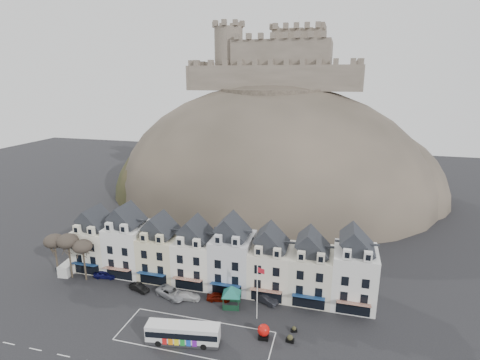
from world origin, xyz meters
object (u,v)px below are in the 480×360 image
(car_navy, at_px, (105,274))
(car_maroon, at_px, (219,297))
(bus, at_px, (183,333))
(bus_shelter, at_px, (232,290))
(white_van, at_px, (69,267))
(car_white, at_px, (188,296))
(car_black, at_px, (139,288))
(red_buoy, at_px, (264,331))
(car_silver, at_px, (171,293))
(flagpole, at_px, (258,289))
(car_charcoal, at_px, (265,298))

(car_navy, bearing_deg, car_maroon, -101.95)
(bus, height_order, bus_shelter, bus_shelter)
(white_van, height_order, car_maroon, white_van)
(car_white, bearing_deg, car_navy, 74.49)
(white_van, bearing_deg, car_maroon, -9.51)
(bus_shelter, xyz_separation_m, car_black, (-16.73, 0.17, -2.28))
(red_buoy, distance_m, car_silver, 18.19)
(bus_shelter, xyz_separation_m, car_navy, (-25.00, 2.50, -2.20))
(car_black, bearing_deg, red_buoy, -87.91)
(car_white, bearing_deg, car_maroon, -86.02)
(flagpole, bearing_deg, car_maroon, 157.17)
(red_buoy, bearing_deg, bus_shelter, 136.81)
(flagpole, distance_m, car_black, 22.02)
(car_silver, distance_m, car_white, 2.99)
(red_buoy, bearing_deg, car_navy, 164.72)
(car_navy, height_order, car_charcoal, car_charcoal)
(car_white, height_order, car_maroon, car_maroon)
(red_buoy, relative_size, car_charcoal, 0.48)
(white_van, bearing_deg, flagpole, -13.60)
(white_van, xyz_separation_m, car_navy, (7.74, 0.00, -0.34))
(car_white, height_order, car_charcoal, car_charcoal)
(bus, relative_size, white_van, 2.17)
(flagpole, xyz_separation_m, car_black, (-21.44, 2.21, -4.51))
(bus, distance_m, white_van, 31.24)
(bus_shelter, distance_m, car_silver, 10.83)
(car_silver, bearing_deg, car_white, -67.95)
(bus_shelter, height_order, white_van, bus_shelter)
(car_silver, relative_size, car_white, 1.30)
(car_silver, bearing_deg, car_maroon, -60.79)
(car_black, distance_m, car_silver, 6.11)
(white_van, xyz_separation_m, car_white, (25.11, -2.50, -0.44))
(white_van, distance_m, car_charcoal, 37.74)
(bus, relative_size, flagpole, 1.16)
(flagpole, height_order, car_maroon, flagpole)
(red_buoy, bearing_deg, car_white, 156.63)
(bus, bearing_deg, car_maroon, 72.81)
(car_navy, height_order, car_silver, car_silver)
(red_buoy, xyz_separation_m, car_navy, (-31.51, 8.61, -0.38))
(car_black, xyz_separation_m, car_charcoal, (21.73, 2.33, 0.11))
(car_charcoal, bearing_deg, car_navy, 114.97)
(white_van, bearing_deg, car_black, -14.96)
(car_maroon, bearing_deg, bus, 161.13)
(bus, relative_size, bus_shelter, 1.80)
(car_navy, xyz_separation_m, car_charcoal, (30.00, 0.00, 0.03))
(bus, height_order, car_black, bus)
(red_buoy, xyz_separation_m, car_maroon, (-9.06, 7.12, -0.42))
(car_maroon, bearing_deg, car_navy, 75.35)
(car_charcoal, bearing_deg, white_van, 114.97)
(bus_shelter, relative_size, car_charcoal, 1.30)
(car_black, distance_m, car_charcoal, 21.85)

